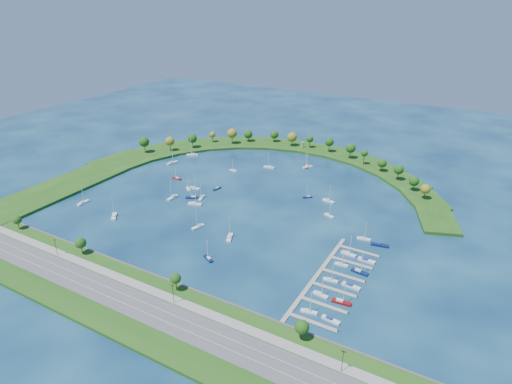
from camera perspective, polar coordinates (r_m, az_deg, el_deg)
The scene contains 40 objects.
ground at distance 304.46m, azimuth -1.28°, elevation -0.83°, with size 700.00×700.00×0.00m, color #071F42.
south_shoreline at distance 222.85m, azimuth -18.07°, elevation -12.49°, with size 420.00×43.10×11.60m.
breakwater at distance 364.71m, azimuth -3.63°, elevation 3.73°, with size 286.74×247.64×2.00m.
breakwater_trees at distance 380.52m, azimuth 2.36°, elevation 6.18°, with size 239.99×91.78×14.49m.
harbor_tower at distance 401.53m, azimuth 6.12°, elevation 6.16°, with size 2.60×2.60×4.76m.
dock_system at distance 225.23m, azimuth 9.70°, elevation -11.23°, with size 24.28×82.00×1.60m.
moored_boat_0 at distance 256.17m, azimuth -3.47°, elevation -5.91°, with size 6.09×9.64×13.76m.
moored_boat_1 at distance 351.42m, azimuth -2.99°, elevation 2.89°, with size 6.64×2.02×9.69m.
moored_boat_2 at distance 360.20m, azimuth 6.78°, elevation 3.32°, with size 6.93×8.33×12.56m.
moored_boat_3 at distance 284.07m, azimuth 9.53°, elevation -2.98°, with size 7.32×4.25×10.39m.
moored_boat_4 at distance 357.20m, azimuth 1.73°, elevation 3.30°, with size 9.12×3.38×13.11m.
moored_boat_5 at distance 307.10m, azimuth 6.76°, elevation -0.60°, with size 6.38×5.94×10.03m.
moored_boat_6 at distance 319.09m, azimuth -21.67°, elevation -1.26°, with size 2.53×9.02×13.26m.
moored_boat_7 at distance 321.78m, azimuth -8.04°, elevation 0.56°, with size 8.30×3.25×11.88m.
moored_boat_8 at distance 307.32m, azimuth -8.31°, elevation -0.65°, with size 9.18×6.31×13.24m.
moored_boat_9 at distance 293.03m, azimuth -18.05°, elevation -3.01°, with size 8.40×9.19×14.33m.
moored_boat_10 at distance 373.05m, azimuth -10.89°, elevation 3.81°, with size 5.35×10.39×14.70m.
moored_boat_11 at distance 321.39m, azimuth -8.87°, elevation 0.46°, with size 6.70×6.32×10.58m.
moored_boat_12 at distance 306.12m, azimuth -7.13°, elevation -0.70°, with size 4.16×8.31×11.77m.
moored_boat_13 at distance 297.71m, azimuth -8.01°, elevation -1.50°, with size 9.81×5.17×13.88m.
moored_boat_14 at distance 269.33m, azimuth -7.57°, elevation -4.47°, with size 4.80×8.75×12.39m.
moored_boat_15 at distance 361.65m, azimuth 6.56°, elevation 3.42°, with size 6.26×8.17×12.04m.
moored_boat_16 at distance 303.18m, azimuth 9.44°, elevation -1.11°, with size 8.93×3.74×12.73m.
moored_boat_17 at distance 388.95m, azimuth -8.32°, elevation 4.88°, with size 9.90×7.55×14.57m.
moored_boat_18 at distance 319.25m, azimuth -5.12°, elevation 0.50°, with size 3.25×7.41×10.53m.
moored_boat_19 at distance 238.60m, azimuth -6.25°, elevation -8.57°, with size 7.92×5.59×11.47m.
moored_boat_20 at distance 309.48m, azimuth -10.85°, elevation -0.66°, with size 2.97×9.48×13.80m.
moored_boat_21 at distance 340.78m, azimuth -10.32°, elevation 1.80°, with size 7.87×2.39×11.49m.
docked_boat_0 at distance 204.13m, azimuth 6.93°, elevation -15.20°, with size 7.81×3.33×11.12m.
docked_boat_1 at distance 201.47m, azimuth 9.73°, elevation -16.13°, with size 8.70×3.39×1.73m.
docked_boat_2 at distance 214.35m, azimuth 8.44°, elevation -13.06°, with size 7.89×3.27×11.25m.
docked_boat_3 at distance 211.51m, azimuth 11.10°, elevation -13.87°, with size 9.25×3.33×13.31m.
docked_boat_4 at distance 224.42m, azimuth 9.72°, elevation -11.22°, with size 7.57×2.87×10.87m.
docked_boat_5 at distance 222.33m, azimuth 12.30°, elevation -11.91°, with size 9.37×3.37×1.87m.
docked_boat_6 at distance 236.84m, azimuth 11.08°, elevation -9.22°, with size 7.18×2.54×10.35m.
docked_boat_7 at distance 233.02m, azimuth 13.38°, elevation -10.07°, with size 9.10×3.51×13.03m.
docked_boat_8 at distance 246.20m, azimuth 11.98°, elevation -7.86°, with size 8.60×3.14×12.37m.
docked_boat_9 at distance 242.93m, azimuth 14.22°, elevation -8.66°, with size 9.46×3.04×1.91m.
docked_boat_10 at distance 262.31m, azimuth 13.89°, elevation -5.89°, with size 8.02×3.49×11.41m.
docked_boat_11 at distance 258.66m, azimuth 15.85°, elevation -6.64°, with size 10.18×4.40×2.01m.
Camera 1 is at (141.56, -235.45, 131.23)m, focal length 30.60 mm.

